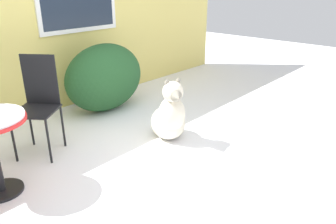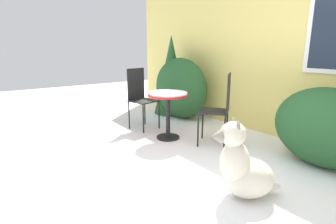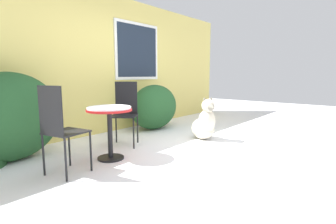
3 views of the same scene
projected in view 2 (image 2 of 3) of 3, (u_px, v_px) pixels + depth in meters
name	position (u px, v px, depth m)	size (l,w,h in m)	color
ground_plane	(174.00, 178.00, 2.87)	(16.00, 16.00, 0.00)	white
house_wall	(297.00, 48.00, 3.77)	(8.00, 0.10, 2.74)	#E5D16B
shrub_left	(180.00, 88.00, 5.27)	(1.38, 0.70, 1.20)	#235128
shrub_middle	(325.00, 128.00, 3.07)	(1.23, 0.69, 0.95)	#235128
evergreen_bush	(171.00, 75.00, 5.60)	(0.73, 0.73, 1.66)	#235128
patio_table	(168.00, 102.00, 4.01)	(0.62, 0.62, 0.73)	black
patio_chair_near_table	(220.00, 106.00, 3.74)	(0.57, 0.57, 1.05)	black
patio_chair_far_side	(140.00, 96.00, 4.56)	(0.48, 0.48, 1.05)	black
dog	(243.00, 169.00, 2.45)	(0.58, 0.66, 0.77)	beige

